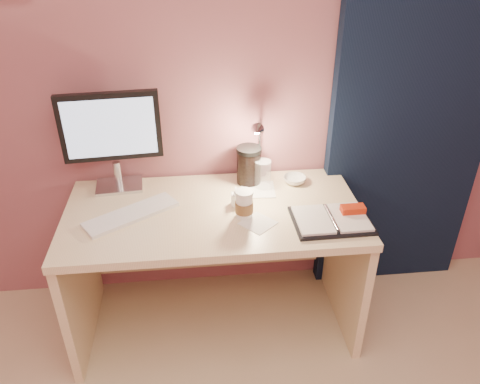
{
  "coord_description": "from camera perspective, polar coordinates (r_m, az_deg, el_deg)",
  "views": [
    {
      "loc": [
        -0.07,
        -0.47,
        1.93
      ],
      "look_at": [
        0.12,
        1.33,
        0.85
      ],
      "focal_mm": 35.0,
      "sensor_mm": 36.0,
      "label": 1
    }
  ],
  "objects": [
    {
      "name": "planner",
      "position": [
        2.16,
        11.28,
        -3.23
      ],
      "size": [
        0.35,
        0.27,
        0.05
      ],
      "rotation": [
        0.0,
        0.0,
        0.01
      ],
      "color": "black",
      "rests_on": "desk"
    },
    {
      "name": "desk",
      "position": [
        2.4,
        -3.21,
        -5.75
      ],
      "size": [
        1.4,
        0.7,
        0.73
      ],
      "color": "beige",
      "rests_on": "ground"
    },
    {
      "name": "monitor",
      "position": [
        2.34,
        -15.4,
        6.97
      ],
      "size": [
        0.47,
        0.19,
        0.5
      ],
      "rotation": [
        0.0,
        0.0,
        0.08
      ],
      "color": "silver",
      "rests_on": "desk"
    },
    {
      "name": "paper_a",
      "position": [
        2.12,
        2.21,
        -3.81
      ],
      "size": [
        0.19,
        0.19,
        0.0
      ],
      "primitive_type": "cube",
      "rotation": [
        0.0,
        0.0,
        0.73
      ],
      "color": "white",
      "rests_on": "desk"
    },
    {
      "name": "clear_cup",
      "position": [
        2.36,
        2.78,
        2.2
      ],
      "size": [
        0.08,
        0.08,
        0.15
      ],
      "primitive_type": "cylinder",
      "color": "white",
      "rests_on": "desk"
    },
    {
      "name": "keyboard",
      "position": [
        2.22,
        -13.1,
        -2.66
      ],
      "size": [
        0.44,
        0.35,
        0.02
      ],
      "primitive_type": "cube",
      "rotation": [
        0.0,
        0.0,
        0.57
      ],
      "color": "white",
      "rests_on": "desk"
    },
    {
      "name": "room",
      "position": [
        2.52,
        18.55,
        10.83
      ],
      "size": [
        3.5,
        3.5,
        3.5
      ],
      "color": "#C6B28E",
      "rests_on": "ground"
    },
    {
      "name": "lotion_bottle",
      "position": [
        2.22,
        -0.51,
        -0.54
      ],
      "size": [
        0.04,
        0.04,
        0.1
      ],
      "primitive_type": "imported",
      "rotation": [
        0.0,
        0.0,
        -0.0
      ],
      "color": "white",
      "rests_on": "desk"
    },
    {
      "name": "paper_b",
      "position": [
        2.37,
        2.19,
        0.32
      ],
      "size": [
        0.18,
        0.18,
        0.0
      ],
      "primitive_type": "cube",
      "rotation": [
        0.0,
        0.0,
        -0.08
      ],
      "color": "white",
      "rests_on": "desk"
    },
    {
      "name": "desk_lamp",
      "position": [
        2.32,
        3.22,
        5.75
      ],
      "size": [
        0.11,
        0.22,
        0.35
      ],
      "rotation": [
        0.0,
        0.0,
        -0.24
      ],
      "color": "silver",
      "rests_on": "desk"
    },
    {
      "name": "dark_jar",
      "position": [
        2.39,
        1.09,
        3.07
      ],
      "size": [
        0.12,
        0.12,
        0.18
      ],
      "primitive_type": "cylinder",
      "color": "black",
      "rests_on": "desk"
    },
    {
      "name": "coffee_cup",
      "position": [
        2.13,
        0.52,
        -1.57
      ],
      "size": [
        0.08,
        0.08,
        0.14
      ],
      "color": "white",
      "rests_on": "desk"
    },
    {
      "name": "bowl",
      "position": [
        2.44,
        6.69,
        1.49
      ],
      "size": [
        0.15,
        0.15,
        0.04
      ],
      "primitive_type": "imported",
      "rotation": [
        0.0,
        0.0,
        0.39
      ],
      "color": "silver",
      "rests_on": "desk"
    }
  ]
}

